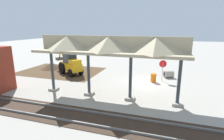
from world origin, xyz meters
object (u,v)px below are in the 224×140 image
Objects in this scene: concrete_pipe at (169,74)px; stop_sign at (163,66)px; traffic_barrel at (153,78)px; backhoe at (70,64)px.

stop_sign is at bearing 66.47° from concrete_pipe.
traffic_barrel is at bearing 37.96° from stop_sign.
backhoe is 5.50× the size of traffic_barrel.
stop_sign is at bearing -178.20° from backhoe.
traffic_barrel is at bearing 178.15° from backhoe.
stop_sign is 2.04m from concrete_pipe.
backhoe is 4.07× the size of concrete_pipe.
concrete_pipe is at bearing -113.53° from stop_sign.
backhoe is (10.67, 0.34, -0.33)m from stop_sign.
concrete_pipe is at bearing -124.62° from traffic_barrel.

